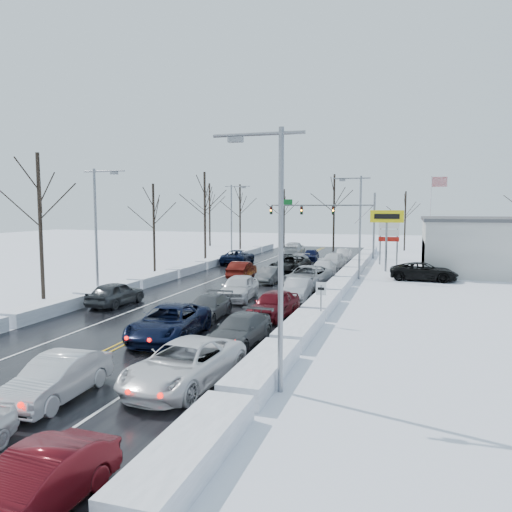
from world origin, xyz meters
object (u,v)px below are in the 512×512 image
(traffic_signal_mast, at_px, (333,213))
(oncoming_car_0, at_px, (242,278))
(tires_plus_sign, at_px, (387,221))
(flagpole, at_px, (432,210))

(traffic_signal_mast, height_order, oncoming_car_0, traffic_signal_mast)
(tires_plus_sign, xyz_separation_m, flagpole, (4.67, 14.01, 0.93))
(flagpole, distance_m, oncoming_car_0, 28.65)
(flagpole, relative_size, oncoming_car_0, 2.18)
(traffic_signal_mast, distance_m, oncoming_car_0, 21.79)
(oncoming_car_0, bearing_deg, traffic_signal_mast, -106.15)
(flagpole, bearing_deg, traffic_signal_mast, -170.27)
(flagpole, bearing_deg, oncoming_car_0, -126.62)
(traffic_signal_mast, xyz_separation_m, oncoming_car_0, (-5.00, -20.49, -5.48))
(tires_plus_sign, relative_size, flagpole, 0.60)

